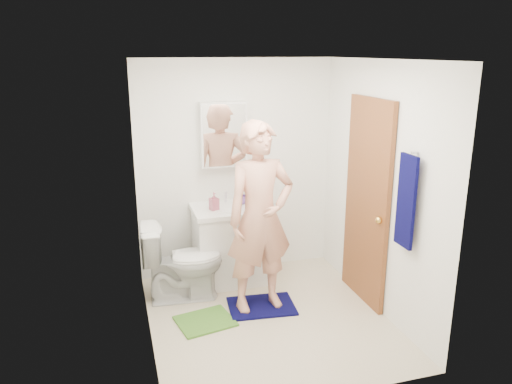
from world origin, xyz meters
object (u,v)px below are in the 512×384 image
towel (406,201)px  toilet (183,261)px  soap_dispenser (214,201)px  toothbrush_cup (241,200)px  medicine_cabinet (223,135)px  man (260,218)px  vanity_cabinet (230,246)px

towel → toilet: size_ratio=0.98×
soap_dispenser → toothbrush_cup: (0.33, 0.12, -0.05)m
medicine_cabinet → toilet: bearing=-138.1°
toilet → man: size_ratio=0.44×
medicine_cabinet → toilet: (-0.56, -0.50, -1.19)m
soap_dispenser → toilet: bearing=-148.8°
towel → man: man is taller
toilet → medicine_cabinet: bearing=-44.0°
toilet → man: man is taller
man → vanity_cabinet: bearing=94.4°
vanity_cabinet → soap_dispenser: soap_dispenser is taller
vanity_cabinet → man: 0.89m
toothbrush_cup → man: 0.76m
toilet → soap_dispenser: bearing=-54.8°
toilet → soap_dispenser: soap_dispenser is taller
toilet → man: bearing=-116.5°
vanity_cabinet → toilet: toilet is taller
vanity_cabinet → toothbrush_cup: toothbrush_cup is taller
towel → toilet: (-1.74, 1.21, -0.84)m
man → medicine_cabinet: bearing=91.6°
soap_dispenser → man: bearing=-64.2°
medicine_cabinet → towel: medicine_cabinet is taller
vanity_cabinet → towel: bearing=-51.5°
toothbrush_cup → man: bearing=-91.2°
toothbrush_cup → man: (-0.02, -0.76, 0.05)m
towel → man: size_ratio=0.43×
vanity_cabinet → toilet: (-0.56, -0.28, 0.01)m
towel → soap_dispenser: bearing=133.2°
medicine_cabinet → man: size_ratio=0.38×
toilet → soap_dispenser: (0.39, 0.23, 0.54)m
soap_dispenser → toothbrush_cup: soap_dispenser is taller
soap_dispenser → man: (0.31, -0.65, 0.00)m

